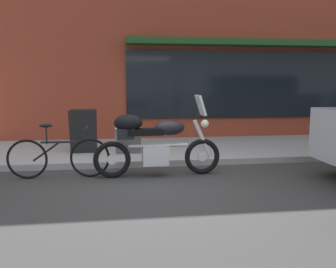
# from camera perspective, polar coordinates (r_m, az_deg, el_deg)

# --- Properties ---
(ground_plane) EXTENTS (80.00, 80.00, 0.00)m
(ground_plane) POSITION_cam_1_polar(r_m,az_deg,el_deg) (5.59, -1.12, -8.35)
(ground_plane) COLOR #323232
(touring_motorcycle) EXTENTS (2.20, 0.63, 1.39)m
(touring_motorcycle) POSITION_cam_1_polar(r_m,az_deg,el_deg) (6.09, -2.87, -1.21)
(touring_motorcycle) COLOR black
(touring_motorcycle) RESTS_ON ground_plane
(parked_bicycle) EXTENTS (1.70, 0.48, 0.92)m
(parked_bicycle) POSITION_cam_1_polar(r_m,az_deg,el_deg) (6.26, -17.15, -3.48)
(parked_bicycle) COLOR black
(parked_bicycle) RESTS_ON ground_plane
(sandwich_board_sign) EXTENTS (0.55, 0.41, 0.91)m
(sandwich_board_sign) POSITION_cam_1_polar(r_m,az_deg,el_deg) (7.72, -13.41, 0.42)
(sandwich_board_sign) COLOR black
(sandwich_board_sign) RESTS_ON sidewalk_curb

